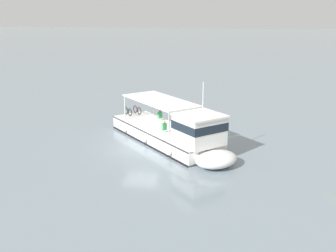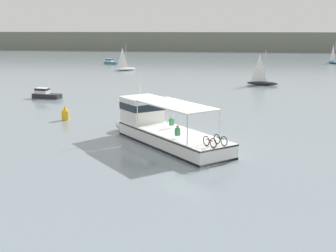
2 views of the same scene
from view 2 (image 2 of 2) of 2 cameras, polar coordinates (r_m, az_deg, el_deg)
The scene contains 9 objects.
ground_plane at distance 34.25m, azimuth 3.39°, elevation -1.87°, with size 400.00×400.00×0.00m, color gray.
distant_shoreline at distance 182.58m, azimuth 8.22°, elevation 10.90°, with size 400.00×28.00×7.18m, color slate.
ferry_main at distance 33.66m, azimuth -0.95°, elevation -0.33°, with size 10.89×11.44×5.32m.
sailboat_horizon_east at distance 69.16m, azimuth 12.16°, elevation 5.66°, with size 4.98×2.35×5.40m.
motorboat_mid_channel at distance 109.18m, azimuth -7.44°, elevation 8.28°, with size 3.82×2.25×1.26m.
sailboat_near_starboard at distance 92.12m, azimuth -5.63°, elevation 7.54°, with size 4.56×4.19×5.40m.
sailboat_far_left at distance 117.64m, azimuth 20.72°, elevation 7.88°, with size 2.81×5.00×5.40m.
motorboat_far_right at distance 57.06m, azimuth -15.68°, elevation 4.06°, with size 3.76×1.85×1.26m.
channel_buoy at distance 42.76m, azimuth -13.21°, elevation 1.51°, with size 0.70×0.70×1.40m.
Camera 2 is at (3.23, -33.01, 8.53)m, focal length 46.86 mm.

